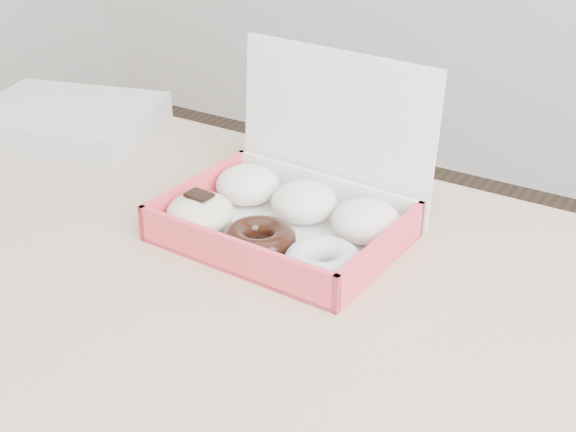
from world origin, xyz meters
The scene contains 3 objects.
table centered at (0.00, 0.00, 0.67)m, with size 1.20×0.80×0.75m.
donut_box centered at (0.04, 0.17, 0.78)m, with size 0.28×0.24×0.20m.
newspapers centered at (-0.42, 0.26, 0.77)m, with size 0.27×0.21×0.04m, color silver.
Camera 1 is at (0.48, -0.56, 1.23)m, focal length 50.00 mm.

